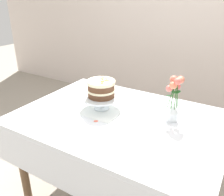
# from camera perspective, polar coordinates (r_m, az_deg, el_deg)

# --- Properties ---
(ground_plane) EXTENTS (12.00, 12.00, 0.00)m
(ground_plane) POSITION_cam_1_polar(r_m,az_deg,el_deg) (2.11, 1.58, -22.37)
(ground_plane) COLOR #9E9384
(back_wall) EXTENTS (7.00, 0.08, 2.80)m
(back_wall) POSITION_cam_1_polar(r_m,az_deg,el_deg) (3.26, 19.83, 20.41)
(back_wall) COLOR silver
(back_wall) RESTS_ON ground
(dining_table) EXTENTS (1.40, 1.00, 0.74)m
(dining_table) POSITION_cam_1_polar(r_m,az_deg,el_deg) (1.68, 1.37, -7.54)
(dining_table) COLOR white
(dining_table) RESTS_ON ground
(linen_napkin) EXTENTS (0.32, 0.32, 0.00)m
(linen_napkin) POSITION_cam_1_polar(r_m,az_deg,el_deg) (1.76, -2.50, -2.56)
(linen_napkin) COLOR white
(linen_napkin) RESTS_ON dining_table
(cake_stand) EXTENTS (0.29, 0.29, 0.10)m
(cake_stand) POSITION_cam_1_polar(r_m,az_deg,el_deg) (1.73, -2.55, -0.14)
(cake_stand) COLOR silver
(cake_stand) RESTS_ON linen_napkin
(layer_cake) EXTENTS (0.20, 0.20, 0.13)m
(layer_cake) POSITION_cam_1_polar(r_m,az_deg,el_deg) (1.70, -2.59, 2.29)
(layer_cake) COLOR brown
(layer_cake) RESTS_ON cake_stand
(flower_vase) EXTENTS (0.10, 0.10, 0.31)m
(flower_vase) POSITION_cam_1_polar(r_m,az_deg,el_deg) (1.59, 14.53, -0.16)
(flower_vase) COLOR silver
(flower_vase) RESTS_ON dining_table
(loose_petal_0) EXTENTS (0.04, 0.04, 0.00)m
(loose_petal_0) POSITION_cam_1_polar(r_m,az_deg,el_deg) (1.60, -3.86, -5.51)
(loose_petal_0) COLOR #E56B51
(loose_petal_0) RESTS_ON dining_table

